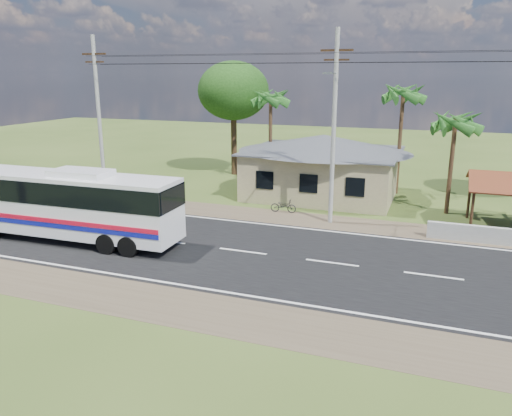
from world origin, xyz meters
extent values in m
plane|color=#334719|center=(0.00, 0.00, 0.00)|extent=(120.00, 120.00, 0.00)
cube|color=black|center=(0.00, 0.00, 0.01)|extent=(120.00, 10.00, 0.02)
cube|color=brown|center=(0.00, 6.50, 0.01)|extent=(120.00, 3.00, 0.01)
cube|color=brown|center=(0.00, -6.50, 0.01)|extent=(120.00, 3.00, 0.01)
cube|color=silver|center=(0.00, 4.70, 0.03)|extent=(120.00, 0.15, 0.01)
cube|color=silver|center=(0.00, -4.70, 0.03)|extent=(120.00, 0.15, 0.01)
cube|color=silver|center=(0.00, 0.00, 0.03)|extent=(120.00, 0.15, 0.01)
cube|color=tan|center=(1.00, 13.00, 1.60)|extent=(10.00, 8.00, 3.20)
cube|color=#4C4F54|center=(1.00, 13.00, 3.25)|extent=(10.60, 8.60, 0.10)
pyramid|color=#4C4F54|center=(1.00, 13.00, 4.40)|extent=(12.40, 10.00, 1.20)
cube|color=black|center=(-2.00, 8.98, 1.70)|extent=(1.20, 0.08, 1.20)
cube|color=black|center=(1.00, 8.98, 1.70)|extent=(1.20, 0.08, 1.20)
cube|color=black|center=(4.00, 8.98, 1.70)|extent=(1.20, 0.08, 1.20)
cylinder|color=#3A2815|center=(10.70, 6.70, 1.30)|extent=(0.16, 0.16, 2.60)
cylinder|color=#3A2815|center=(10.70, 10.30, 1.30)|extent=(0.16, 0.16, 2.60)
cube|color=#9E9E99|center=(12.00, 5.60, 0.45)|extent=(7.00, 0.30, 0.90)
cylinder|color=#9E9E99|center=(-13.00, 6.50, 5.50)|extent=(0.26, 0.26, 11.00)
cube|color=#3A2815|center=(-13.00, 6.50, 9.80)|extent=(1.80, 0.12, 0.12)
cube|color=#3A2815|center=(-13.00, 6.50, 9.30)|extent=(1.40, 0.10, 0.10)
cylinder|color=#9E9E99|center=(3.00, 6.50, 5.50)|extent=(0.26, 0.26, 11.00)
cube|color=#3A2815|center=(3.00, 6.50, 9.80)|extent=(1.80, 0.12, 0.12)
cube|color=#3A2815|center=(3.00, 6.50, 9.30)|extent=(1.40, 0.10, 0.10)
cylinder|color=gray|center=(3.00, 5.50, 8.60)|extent=(0.08, 2.00, 0.08)
cube|color=gray|center=(3.00, 4.50, 8.60)|extent=(0.50, 0.18, 0.12)
cylinder|color=black|center=(-5.00, 6.50, 9.60)|extent=(16.00, 0.02, 0.02)
cylinder|color=black|center=(10.50, 6.50, 9.60)|extent=(15.00, 0.02, 0.02)
cylinder|color=#47301E|center=(9.50, 11.00, 3.00)|extent=(0.28, 0.28, 6.00)
cylinder|color=#47301E|center=(6.00, 15.50, 3.75)|extent=(0.28, 0.28, 7.50)
cylinder|color=#47301E|center=(-4.00, 16.00, 3.50)|extent=(0.28, 0.28, 7.00)
cylinder|color=#47301E|center=(-8.00, 18.00, 2.97)|extent=(0.50, 0.50, 5.95)
ellipsoid|color=#15320D|center=(-8.00, 18.00, 7.15)|extent=(6.00, 6.00, 4.92)
cube|color=silver|center=(-9.28, -1.51, 2.01)|extent=(12.42, 2.93, 3.09)
cube|color=black|center=(-9.28, -1.51, 2.78)|extent=(12.48, 2.99, 1.13)
cube|color=#B30B23|center=(-9.24, -2.82, 1.44)|extent=(12.14, 0.39, 0.23)
cube|color=navy|center=(-9.24, -2.82, 1.18)|extent=(12.14, 0.39, 0.23)
cube|color=silver|center=(-8.25, -1.48, 3.71)|extent=(3.13, 1.74, 0.31)
cylinder|color=black|center=(-13.43, -0.45, 0.51)|extent=(1.04, 0.39, 1.03)
cylinder|color=black|center=(-6.16, -2.61, 0.51)|extent=(1.04, 0.39, 1.03)
cylinder|color=black|center=(-6.22, -0.24, 0.51)|extent=(1.04, 0.39, 1.03)
cylinder|color=black|center=(-4.92, -2.57, 0.51)|extent=(1.04, 0.39, 1.03)
cylinder|color=black|center=(-4.99, -0.20, 0.51)|extent=(1.04, 0.39, 1.03)
imported|color=black|center=(-0.26, 7.61, 0.43)|extent=(1.69, 0.71, 0.87)
camera|label=1|loc=(8.75, -21.73, 8.62)|focal=35.00mm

